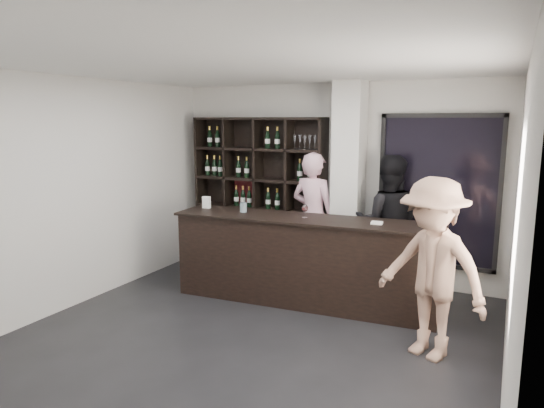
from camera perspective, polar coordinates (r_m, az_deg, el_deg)
The scene contains 12 objects.
floor at distance 5.37m, azimuth -3.66°, elevation -16.34°, with size 5.00×5.50×0.01m, color black.
wine_shelf at distance 7.70m, azimuth -1.58°, elevation 1.20°, with size 2.20×0.35×2.40m, color black, non-canonical shape.
structural_column at distance 7.00m, azimuth 8.94°, elevation 2.27°, with size 0.40×0.40×2.90m, color silver.
glass_panel at distance 6.96m, azimuth 18.93°, elevation 1.40°, with size 1.60×0.08×2.10m.
tasting_counter at distance 6.31m, azimuth 3.78°, elevation -6.66°, with size 3.44×0.71×1.13m.
taster_pink at distance 7.18m, azimuth 4.86°, elevation -1.48°, with size 0.69×0.46×1.90m, color #ECB2C3.
taster_black at distance 6.86m, azimuth 13.43°, elevation -2.28°, with size 0.92×0.72×1.90m, color black.
customer at distance 5.08m, azimuth 18.30°, elevation -7.27°, with size 1.18×0.68×1.82m, color #A57A63.
wine_glass at distance 6.15m, azimuth 3.89°, elevation -0.76°, with size 0.08×0.08×0.19m, color white, non-canonical shape.
spit_cup at distance 6.54m, azimuth -3.39°, elevation -0.40°, with size 0.10×0.10×0.13m, color silver.
napkin_stack at distance 5.94m, azimuth 12.23°, elevation -2.18°, with size 0.13×0.13×0.02m, color white.
card_stand at distance 6.87m, azimuth -7.72°, elevation 0.20°, with size 0.11×0.06×0.17m, color white.
Camera 1 is at (2.44, -4.15, 2.37)m, focal length 32.00 mm.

